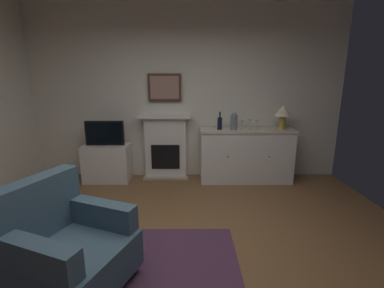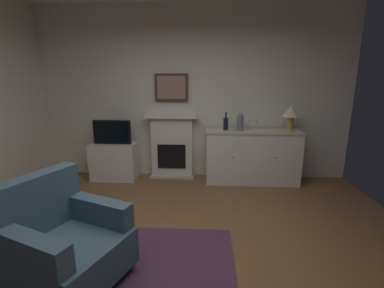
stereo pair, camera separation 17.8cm
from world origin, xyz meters
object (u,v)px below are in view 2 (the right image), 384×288
Objects in this scene: wine_glass_center at (256,123)px; armchair at (63,242)px; fireplace_unit at (172,146)px; wine_glass_left at (249,123)px; sideboard_cabinet at (252,156)px; tv_cabinet at (115,161)px; vase_decorative at (240,122)px; wine_bottle at (226,123)px; potted_plant_fern at (7,210)px; framed_picture at (171,87)px; table_lamp at (291,113)px; wine_glass_right at (264,123)px; tv_set at (112,132)px.

wine_glass_center is 3.16m from armchair.
wine_glass_left is at bearing -8.44° from fireplace_unit.
sideboard_cabinet reaches higher than tv_cabinet.
vase_decorative is (-0.22, -0.05, 0.58)m from sideboard_cabinet.
wine_bottle is 0.67× the size of potted_plant_fern.
framed_picture is 1.59m from tv_cabinet.
sideboard_cabinet is 5.27× the size of wine_bottle.
potted_plant_fern is (-0.65, -1.70, -0.06)m from tv_cabinet.
sideboard_cabinet is (1.35, -0.22, -1.11)m from framed_picture.
vase_decorative is at bearing -11.42° from fireplace_unit.
tv_cabinet is at bearing 178.82° from wine_bottle.
wine_glass_center reaches higher than tv_cabinet.
wine_glass_left reaches higher than sideboard_cabinet.
vase_decorative reaches higher than potted_plant_fern.
fireplace_unit reaches higher than potted_plant_fern.
fireplace_unit is 0.72× the size of sideboard_cabinet.
framed_picture reaches higher than vase_decorative.
table_lamp is at bearing 44.30° from armchair.
armchair is (-2.06, -2.37, -0.62)m from wine_glass_right.
sideboard_cabinet is 3.56× the size of potted_plant_fern.
wine_glass_left is at bearing -171.04° from sideboard_cabinet.
armchair is (-1.84, -2.41, -0.62)m from wine_glass_left.
framed_picture is 1.51m from wine_glass_center.
wine_glass_center is at bearing 159.87° from wine_glass_right.
armchair is at bearing -102.04° from framed_picture.
table_lamp is at bearing -0.30° from tv_cabinet.
sideboard_cabinet is 5.44× the size of vase_decorative.
wine_glass_right is at bearing -1.11° from tv_set.
wine_glass_center is at bearing -0.74° from tv_cabinet.
framed_picture is 3.33× the size of wine_glass_left.
table_lamp is at bearing 1.33° from wine_bottle.
vase_decorative is 3.29m from potted_plant_fern.
potted_plant_fern is (-2.90, -1.67, -0.75)m from wine_glass_left.
wine_glass_left is 3.43m from potted_plant_fern.
fireplace_unit is 2.00× the size of framed_picture.
armchair is (0.41, -2.44, 0.07)m from tv_cabinet.
wine_glass_left reaches higher than tv_cabinet.
table_lamp is at bearing 0.00° from sideboard_cabinet.
sideboard_cabinet is at bearing -180.00° from table_lamp.
table_lamp is 3.02m from tv_cabinet.
wine_bottle is (0.90, -0.20, 0.44)m from fireplace_unit.
framed_picture is 3.33× the size of wine_glass_center.
framed_picture reaches higher than table_lamp.
fireplace_unit is at bearing 168.58° from vase_decorative.
wine_glass_left is 0.59× the size of vase_decorative.
wine_glass_right reaches higher than tv_cabinet.
table_lamp is 0.46m from wine_glass_right.
wine_glass_right is (0.59, -0.03, 0.01)m from wine_bottle.
wine_glass_center is at bearing 28.97° from potted_plant_fern.
wine_glass_left is (1.27, -0.23, -0.54)m from framed_picture.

